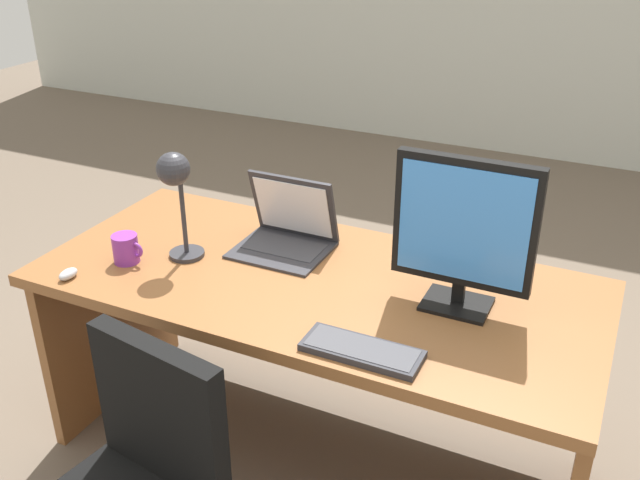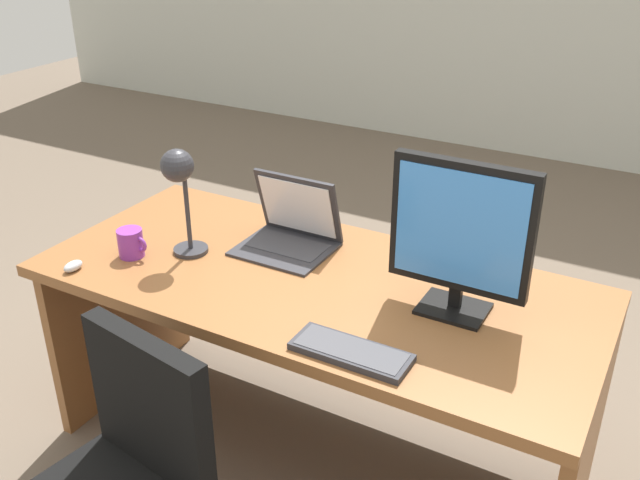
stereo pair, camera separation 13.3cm
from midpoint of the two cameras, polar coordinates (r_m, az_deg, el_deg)
The scene contains 8 objects.
ground at distance 3.88m, azimuth 11.56°, elevation -3.18°, with size 12.00×12.00×0.00m, color #6B5B4C.
desk at distance 2.44m, azimuth 1.67°, elevation -6.78°, with size 1.83×0.83×0.76m.
monitor at distance 2.05m, azimuth 13.11°, elevation 0.57°, with size 0.42×0.16×0.47m.
laptop at distance 2.47m, azimuth -0.70°, elevation 1.24°, with size 0.32×0.27×0.26m.
keyboard at distance 1.94m, azimuth 4.51°, elevation -9.02°, with size 0.33×0.12×0.02m.
mouse at distance 2.45m, azimuth -17.85°, elevation -2.04°, with size 0.04×0.07×0.03m.
desk_lamp at distance 2.35m, azimuth -9.69°, elevation 4.81°, with size 0.12×0.14×0.38m.
coffee_mug at distance 2.47m, azimuth -13.53°, elevation -0.26°, with size 0.11×0.09×0.10m.
Camera 2 is at (0.99, -1.73, 1.89)m, focal length 39.66 mm.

